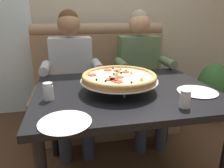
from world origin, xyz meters
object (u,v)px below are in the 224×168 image
at_px(shaker_parmesan, 48,93).
at_px(plate_near_left, 65,121).
at_px(plate_near_right, 197,91).
at_px(diner_left, 72,72).
at_px(potted_plant, 213,90).
at_px(booth_bench, 103,90).
at_px(shaker_oregano, 185,100).
at_px(diner_right, 141,68).
at_px(pizza, 119,77).
at_px(dining_table, 125,101).

relative_size(shaker_parmesan, plate_near_left, 0.41).
bearing_deg(plate_near_right, plate_near_left, -164.05).
distance_m(diner_left, potted_plant, 1.64).
distance_m(booth_bench, shaker_oregano, 1.37).
height_order(shaker_parmesan, potted_plant, shaker_parmesan).
distance_m(diner_right, plate_near_right, 0.83).
height_order(diner_left, shaker_oregano, diner_left).
bearing_deg(diner_right, pizza, -119.72).
bearing_deg(potted_plant, diner_right, -176.32).
xyz_separation_m(diner_left, pizza, (0.30, -0.68, 0.13)).
relative_size(diner_right, pizza, 2.49).
distance_m(dining_table, diner_right, 0.76).
distance_m(booth_bench, diner_right, 0.54).
distance_m(diner_left, shaker_oregano, 1.18).
bearing_deg(diner_right, plate_near_left, -124.98).
distance_m(plate_near_left, potted_plant, 2.05).
relative_size(diner_left, pizza, 2.49).
xyz_separation_m(pizza, potted_plant, (1.31, 0.74, -0.45)).
distance_m(shaker_oregano, plate_near_left, 0.65).
bearing_deg(plate_near_right, booth_bench, 112.35).
relative_size(dining_table, shaker_oregano, 12.32).
bearing_deg(shaker_parmesan, plate_near_left, -73.14).
bearing_deg(pizza, diner_left, 113.53).
xyz_separation_m(diner_left, shaker_oregano, (0.59, -1.02, 0.08)).
bearing_deg(shaker_parmesan, potted_plant, 24.79).
height_order(diner_right, plate_near_left, diner_right).
height_order(diner_right, potted_plant, diner_right).
bearing_deg(shaker_parmesan, plate_near_right, -4.14).
bearing_deg(plate_near_right, diner_left, 133.87).
xyz_separation_m(dining_table, pizza, (-0.05, -0.01, 0.18)).
xyz_separation_m(diner_right, pizza, (-0.39, -0.68, 0.13)).
xyz_separation_m(booth_bench, potted_plant, (1.27, -0.21, -0.01)).
distance_m(dining_table, shaker_oregano, 0.44).
bearing_deg(dining_table, potted_plant, 30.05).
xyz_separation_m(shaker_oregano, potted_plant, (1.02, 1.08, -0.40)).
height_order(shaker_parmesan, plate_near_left, shaker_parmesan).
distance_m(booth_bench, plate_near_left, 1.44).
xyz_separation_m(diner_left, shaker_parmesan, (-0.15, -0.76, 0.08)).
relative_size(pizza, plate_near_left, 2.02).
bearing_deg(diner_left, dining_table, -62.95).
relative_size(diner_left, potted_plant, 1.82).
distance_m(booth_bench, diner_left, 0.54).
relative_size(booth_bench, shaker_oregano, 15.60).
distance_m(diner_left, pizza, 0.76).
distance_m(diner_left, plate_near_left, 1.07).
xyz_separation_m(shaker_parmesan, shaker_oregano, (0.74, -0.26, -0.00)).
bearing_deg(pizza, potted_plant, 29.50).
bearing_deg(diner_left, plate_near_left, -93.14).
bearing_deg(dining_table, diner_right, 62.95).
bearing_deg(dining_table, plate_near_left, -135.66).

